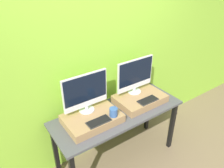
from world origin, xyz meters
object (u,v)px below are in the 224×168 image
Objects in this scene: monitor_left at (86,92)px; mug at (113,112)px; keyboard_right at (148,100)px; monitor_right at (135,75)px; keyboard_left at (99,121)px.

mug is at bearing -53.42° from monitor_left.
keyboard_right is at bearing 0.00° from mug.
monitor_right is at bearing 26.61° from mug.
monitor_left is 0.71m from monitor_right.
monitor_left is 0.37m from mug.
monitor_right is (0.71, 0.00, 0.00)m from monitor_left.
keyboard_left is at bearing -159.94° from monitor_right.
mug reaches higher than keyboard_left.
monitor_left is 2.05× the size of keyboard_right.
mug reaches higher than keyboard_right.
keyboard_right is (0.51, 0.00, -0.04)m from mug.
keyboard_left is 0.79m from monitor_right.
monitor_right is at bearing 0.00° from monitor_left.
monitor_left is at bearing 90.00° from keyboard_left.
monitor_right is (0.51, 0.26, 0.19)m from mug.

